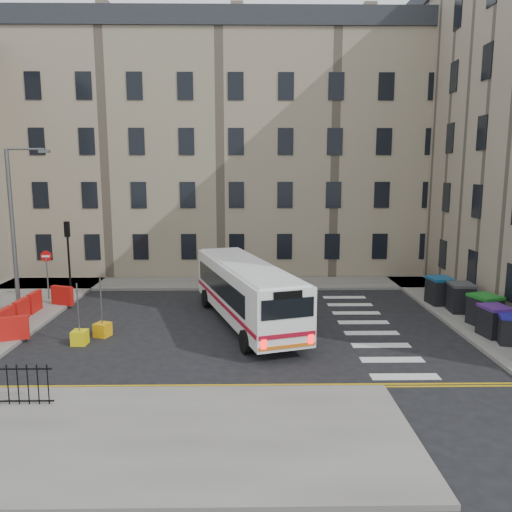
{
  "coord_description": "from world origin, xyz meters",
  "views": [
    {
      "loc": [
        -1.46,
        -22.4,
        7.07
      ],
      "look_at": [
        -1.1,
        1.73,
        3.0
      ],
      "focal_mm": 35.0,
      "sensor_mm": 36.0,
      "label": 1
    }
  ],
  "objects_px": {
    "wheelie_bin_a": "(510,329)",
    "bollard_yellow": "(103,330)",
    "wheelie_bin_b": "(494,321)",
    "bus": "(246,290)",
    "wheelie_bin_d": "(461,297)",
    "streetlamp": "(13,229)",
    "bollard_chevron": "(80,337)",
    "wheelie_bin_e": "(439,290)",
    "wheelie_bin_c": "(485,310)"
  },
  "relations": [
    {
      "from": "wheelie_bin_a",
      "to": "bollard_yellow",
      "type": "xyz_separation_m",
      "value": [
        -17.04,
        1.55,
        -0.46
      ]
    },
    {
      "from": "wheelie_bin_b",
      "to": "bollard_yellow",
      "type": "bearing_deg",
      "value": 168.9
    },
    {
      "from": "bus",
      "to": "wheelie_bin_d",
      "type": "distance_m",
      "value": 10.86
    },
    {
      "from": "streetlamp",
      "to": "wheelie_bin_b",
      "type": "distance_m",
      "value": 22.65
    },
    {
      "from": "wheelie_bin_b",
      "to": "bollard_chevron",
      "type": "relative_size",
      "value": 2.24
    },
    {
      "from": "bus",
      "to": "wheelie_bin_e",
      "type": "relative_size",
      "value": 7.39
    },
    {
      "from": "wheelie_bin_a",
      "to": "wheelie_bin_d",
      "type": "bearing_deg",
      "value": 105.51
    },
    {
      "from": "wheelie_bin_b",
      "to": "wheelie_bin_c",
      "type": "height_order",
      "value": "wheelie_bin_c"
    },
    {
      "from": "wheelie_bin_e",
      "to": "wheelie_bin_a",
      "type": "bearing_deg",
      "value": -90.96
    },
    {
      "from": "streetlamp",
      "to": "bus",
      "type": "bearing_deg",
      "value": -8.61
    },
    {
      "from": "wheelie_bin_c",
      "to": "wheelie_bin_d",
      "type": "bearing_deg",
      "value": 75.48
    },
    {
      "from": "bollard_chevron",
      "to": "wheelie_bin_c",
      "type": "bearing_deg",
      "value": 6.11
    },
    {
      "from": "wheelie_bin_d",
      "to": "bollard_chevron",
      "type": "distance_m",
      "value": 18.14
    },
    {
      "from": "streetlamp",
      "to": "wheelie_bin_e",
      "type": "bearing_deg",
      "value": 3.19
    },
    {
      "from": "bollard_chevron",
      "to": "wheelie_bin_b",
      "type": "bearing_deg",
      "value": 1.26
    },
    {
      "from": "streetlamp",
      "to": "bollard_yellow",
      "type": "distance_m",
      "value": 7.42
    },
    {
      "from": "bus",
      "to": "wheelie_bin_d",
      "type": "xyz_separation_m",
      "value": [
        10.74,
        1.43,
        -0.75
      ]
    },
    {
      "from": "bus",
      "to": "wheelie_bin_b",
      "type": "xyz_separation_m",
      "value": [
        10.57,
        -2.37,
        -0.81
      ]
    },
    {
      "from": "streetlamp",
      "to": "bollard_chevron",
      "type": "xyz_separation_m",
      "value": [
        4.52,
        -4.49,
        -4.04
      ]
    },
    {
      "from": "streetlamp",
      "to": "bollard_yellow",
      "type": "relative_size",
      "value": 13.57
    },
    {
      "from": "wheelie_bin_c",
      "to": "bus",
      "type": "bearing_deg",
      "value": 157.78
    },
    {
      "from": "wheelie_bin_c",
      "to": "wheelie_bin_d",
      "type": "distance_m",
      "value": 2.28
    },
    {
      "from": "wheelie_bin_b",
      "to": "bollard_yellow",
      "type": "xyz_separation_m",
      "value": [
        -16.83,
        0.64,
        -0.52
      ]
    },
    {
      "from": "bus",
      "to": "wheelie_bin_d",
      "type": "relative_size",
      "value": 7.33
    },
    {
      "from": "wheelie_bin_e",
      "to": "wheelie_bin_b",
      "type": "bearing_deg",
      "value": -92.39
    },
    {
      "from": "bus",
      "to": "wheelie_bin_c",
      "type": "distance_m",
      "value": 10.93
    },
    {
      "from": "wheelie_bin_b",
      "to": "wheelie_bin_e",
      "type": "xyz_separation_m",
      "value": [
        -0.33,
        5.31,
        0.05
      ]
    },
    {
      "from": "wheelie_bin_e",
      "to": "bollard_yellow",
      "type": "distance_m",
      "value": 17.15
    },
    {
      "from": "wheelie_bin_b",
      "to": "bollard_yellow",
      "type": "relative_size",
      "value": 2.24
    },
    {
      "from": "wheelie_bin_b",
      "to": "streetlamp",
      "type": "bearing_deg",
      "value": 160.5
    },
    {
      "from": "bollard_yellow",
      "to": "bollard_chevron",
      "type": "xyz_separation_m",
      "value": [
        -0.65,
        -1.02,
        0.0
      ]
    },
    {
      "from": "wheelie_bin_b",
      "to": "wheelie_bin_d",
      "type": "distance_m",
      "value": 3.8
    },
    {
      "from": "bus",
      "to": "wheelie_bin_c",
      "type": "height_order",
      "value": "bus"
    },
    {
      "from": "bus",
      "to": "bollard_yellow",
      "type": "distance_m",
      "value": 6.62
    },
    {
      "from": "wheelie_bin_d",
      "to": "bollard_yellow",
      "type": "relative_size",
      "value": 2.41
    },
    {
      "from": "wheelie_bin_d",
      "to": "bus",
      "type": "bearing_deg",
      "value": -167.65
    },
    {
      "from": "wheelie_bin_c",
      "to": "wheelie_bin_e",
      "type": "distance_m",
      "value": 3.84
    },
    {
      "from": "wheelie_bin_d",
      "to": "bollard_yellow",
      "type": "distance_m",
      "value": 17.29
    },
    {
      "from": "wheelie_bin_d",
      "to": "wheelie_bin_a",
      "type": "bearing_deg",
      "value": -84.66
    },
    {
      "from": "wheelie_bin_a",
      "to": "wheelie_bin_d",
      "type": "xyz_separation_m",
      "value": [
        -0.05,
        4.71,
        0.12
      ]
    },
    {
      "from": "wheelie_bin_a",
      "to": "wheelie_bin_d",
      "type": "distance_m",
      "value": 4.71
    },
    {
      "from": "bollard_yellow",
      "to": "wheelie_bin_d",
      "type": "bearing_deg",
      "value": 10.54
    },
    {
      "from": "wheelie_bin_a",
      "to": "bollard_yellow",
      "type": "bearing_deg",
      "value": -170.25
    },
    {
      "from": "bus",
      "to": "bollard_chevron",
      "type": "xyz_separation_m",
      "value": [
        -6.9,
        -2.76,
        -1.33
      ]
    },
    {
      "from": "bus",
      "to": "wheelie_bin_a",
      "type": "distance_m",
      "value": 11.31
    },
    {
      "from": "streetlamp",
      "to": "bollard_yellow",
      "type": "height_order",
      "value": "streetlamp"
    },
    {
      "from": "bus",
      "to": "bollard_chevron",
      "type": "relative_size",
      "value": 17.65
    },
    {
      "from": "wheelie_bin_a",
      "to": "wheelie_bin_e",
      "type": "distance_m",
      "value": 6.25
    },
    {
      "from": "streetlamp",
      "to": "bollard_chevron",
      "type": "bearing_deg",
      "value": -44.76
    },
    {
      "from": "streetlamp",
      "to": "wheelie_bin_d",
      "type": "distance_m",
      "value": 22.43
    }
  ]
}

